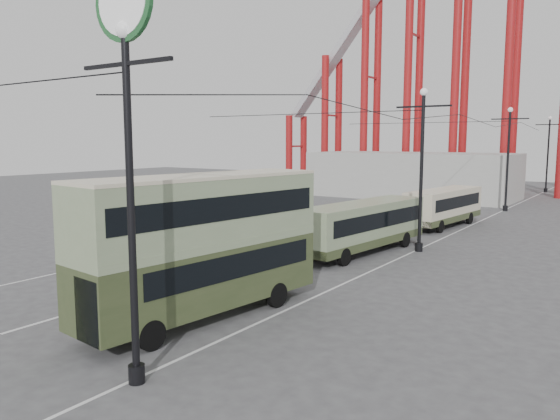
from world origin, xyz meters
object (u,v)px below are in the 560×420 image
Objects in this scene: double_decker_bus at (203,239)px; single_decker_green at (363,225)px; pedestrian at (273,263)px; single_decker_cream at (444,206)px; lamp_post_near at (126,82)px.

single_decker_green is (-0.40, 13.79, -1.29)m from double_decker_bus.
double_decker_bus reaches higher than single_decker_green.
pedestrian is at bearing 104.32° from double_decker_bus.
pedestrian is (-0.32, -8.42, -0.68)m from single_decker_green.
single_decker_green is 12.16m from single_decker_cream.
lamp_post_near is at bearing -80.94° from single_decker_cream.
single_decker_cream is 20.59m from pedestrian.
single_decker_cream is (0.35, 25.92, -1.35)m from double_decker_bus.
lamp_post_near is 7.34m from double_decker_bus.
single_decker_green is 5.46× the size of pedestrian.
lamp_post_near is 31.59m from single_decker_cream.
lamp_post_near is 1.18× the size of single_decker_cream.
lamp_post_near reaches higher than pedestrian.
lamp_post_near is 5.66× the size of pedestrian.
single_decker_green is at bearing 97.67° from lamp_post_near.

